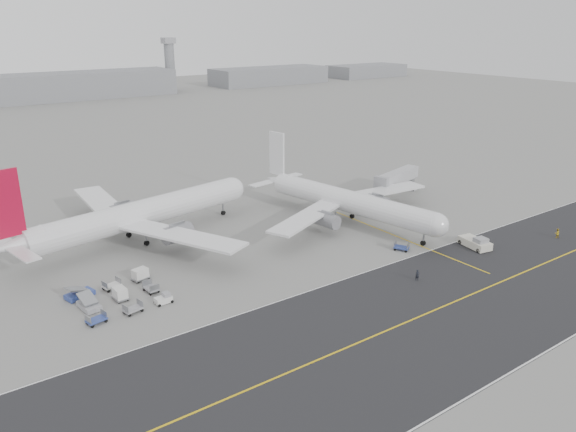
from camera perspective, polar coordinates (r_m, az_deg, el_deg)
ground at (r=90.64m, az=0.71°, el=-7.32°), size 700.00×700.00×0.00m
taxiway at (r=81.87m, az=11.25°, el=-10.82°), size 220.00×59.00×0.03m
horizon_buildings at (r=336.93m, az=-22.44°, el=10.86°), size 520.00×28.00×28.00m
control_tower at (r=362.77m, az=-11.92°, el=14.95°), size 7.00×7.00×31.25m
airliner_a at (r=111.29m, az=-15.13°, el=0.11°), size 53.30×52.26×18.55m
airliner_b at (r=118.70m, az=5.85°, el=1.59°), size 46.75×47.64×16.55m
pushback_tug at (r=111.52m, az=18.51°, el=-2.60°), size 4.04×8.38×2.36m
jet_bridge at (r=138.58m, az=11.08°, el=3.78°), size 17.31×7.48×6.48m
gse_cluster at (r=90.59m, az=-16.57°, el=-8.20°), size 20.49×19.97×2.09m
stray_dolly at (r=107.05m, az=11.43°, el=-3.42°), size 2.76×3.19×1.67m
ground_crew_a at (r=95.14m, az=13.01°, el=-5.88°), size 0.82×0.69×1.90m
ground_crew_b at (r=122.57m, az=25.66°, el=-1.59°), size 1.13×1.02×1.90m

